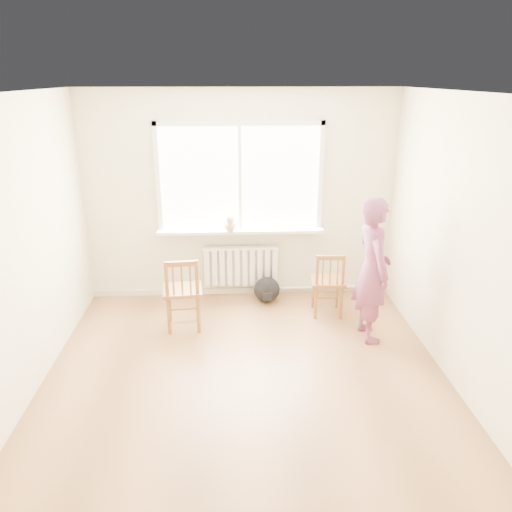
{
  "coord_description": "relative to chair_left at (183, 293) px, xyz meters",
  "views": [
    {
      "loc": [
        -0.12,
        -4.06,
        2.83
      ],
      "look_at": [
        0.15,
        1.2,
        0.92
      ],
      "focal_mm": 35.0,
      "sensor_mm": 36.0,
      "label": 1
    }
  ],
  "objects": [
    {
      "name": "floor",
      "position": [
        0.7,
        -1.25,
        -0.45
      ],
      "size": [
        4.5,
        4.5,
        0.0
      ],
      "primitive_type": "plane",
      "color": "#9C6940",
      "rests_on": "ground"
    },
    {
      "name": "ceiling",
      "position": [
        0.7,
        -1.25,
        2.25
      ],
      "size": [
        4.5,
        4.5,
        0.0
      ],
      "primitive_type": "plane",
      "rotation": [
        3.14,
        0.0,
        0.0
      ],
      "color": "white",
      "rests_on": "back_wall"
    },
    {
      "name": "back_wall",
      "position": [
        0.7,
        1.0,
        0.9
      ],
      "size": [
        4.0,
        0.01,
        2.7
      ],
      "primitive_type": "cube",
      "color": "beige",
      "rests_on": "ground"
    },
    {
      "name": "window",
      "position": [
        0.7,
        0.97,
        1.21
      ],
      "size": [
        2.12,
        0.05,
        1.42
      ],
      "color": "white",
      "rests_on": "back_wall"
    },
    {
      "name": "windowsill",
      "position": [
        0.7,
        0.89,
        0.48
      ],
      "size": [
        2.15,
        0.22,
        0.04
      ],
      "primitive_type": "cube",
      "color": "white",
      "rests_on": "back_wall"
    },
    {
      "name": "radiator",
      "position": [
        0.7,
        0.91,
        -0.01
      ],
      "size": [
        1.0,
        0.12,
        0.55
      ],
      "color": "white",
      "rests_on": "back_wall"
    },
    {
      "name": "heating_pipe",
      "position": [
        1.95,
        0.94,
        -0.37
      ],
      "size": [
        1.4,
        0.04,
        0.04
      ],
      "primitive_type": "cylinder",
      "rotation": [
        0.0,
        1.57,
        0.0
      ],
      "color": "silver",
      "rests_on": "back_wall"
    },
    {
      "name": "baseboard",
      "position": [
        0.7,
        0.98,
        -0.41
      ],
      "size": [
        4.0,
        0.03,
        0.08
      ],
      "primitive_type": "cube",
      "color": "beige",
      "rests_on": "ground"
    },
    {
      "name": "chair_left",
      "position": [
        0.0,
        0.0,
        0.0
      ],
      "size": [
        0.48,
        0.46,
        0.9
      ],
      "rotation": [
        0.0,
        0.0,
        3.24
      ],
      "color": "#97602C",
      "rests_on": "floor"
    },
    {
      "name": "chair_right",
      "position": [
        1.75,
        0.27,
        -0.03
      ],
      "size": [
        0.43,
        0.41,
        0.83
      ],
      "rotation": [
        0.0,
        0.0,
        3.09
      ],
      "color": "#97602C",
      "rests_on": "floor"
    },
    {
      "name": "person",
      "position": [
        2.12,
        -0.29,
        0.36
      ],
      "size": [
        0.45,
        0.63,
        1.63
      ],
      "primitive_type": "imported",
      "rotation": [
        0.0,
        0.0,
        1.67
      ],
      "color": "#BA3E69",
      "rests_on": "floor"
    },
    {
      "name": "cat",
      "position": [
        0.56,
        0.8,
        0.6
      ],
      "size": [
        0.17,
        0.39,
        0.26
      ],
      "rotation": [
        0.0,
        0.0,
        0.02
      ],
      "color": "beige",
      "rests_on": "windowsill"
    },
    {
      "name": "backpack",
      "position": [
        1.03,
        0.7,
        -0.28
      ],
      "size": [
        0.41,
        0.36,
        0.34
      ],
      "primitive_type": "ellipsoid",
      "rotation": [
        0.0,
        0.0,
        0.35
      ],
      "color": "black",
      "rests_on": "floor"
    }
  ]
}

